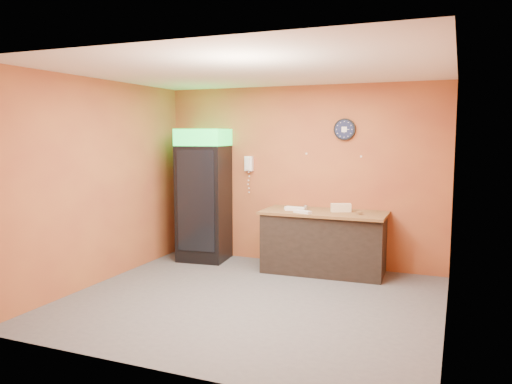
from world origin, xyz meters
The scene contains 15 objects.
floor centered at (0.00, 0.00, 0.00)m, with size 4.50×4.50×0.00m, color #47474C.
back_wall centered at (0.00, 2.00, 1.40)m, with size 4.50×0.02×2.80m, color #AE6331.
left_wall centered at (-2.25, 0.00, 1.40)m, with size 0.02×4.00×2.80m, color #AE6331.
right_wall centered at (2.25, 0.00, 1.40)m, with size 0.02×4.00×2.80m, color #AE6331.
ceiling centered at (0.00, 0.00, 2.80)m, with size 4.50×4.00×0.02m, color white.
beverage_cooler centered at (-1.52, 1.60, 1.04)m, with size 0.82×0.83×2.13m.
prep_counter centered at (0.50, 1.61, 0.44)m, with size 1.76×0.78×0.88m, color black.
wall_clock centered at (0.70, 1.97, 2.12)m, with size 0.33×0.06×0.33m.
wall_phone centered at (-0.86, 1.95, 1.58)m, with size 0.13×0.11×0.24m.
butcher_paper centered at (0.50, 1.61, 0.90)m, with size 1.82×0.87×0.04m, color brown.
sub_roll_stack centered at (0.74, 1.64, 0.98)m, with size 0.31×0.21×0.12m.
wrapped_sandwich_left centered at (0.08, 1.51, 0.94)m, with size 0.28×0.11×0.04m, color silver.
wrapped_sandwich_mid centered at (0.25, 1.32, 0.94)m, with size 0.26×0.10×0.04m, color silver.
wrapped_sandwich_right centered at (0.04, 1.59, 0.94)m, with size 0.29×0.11×0.04m, color silver.
kitchen_tool centered at (0.19, 1.69, 0.95)m, with size 0.06×0.06×0.06m, color silver.
Camera 1 is at (2.32, -5.51, 2.05)m, focal length 35.00 mm.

